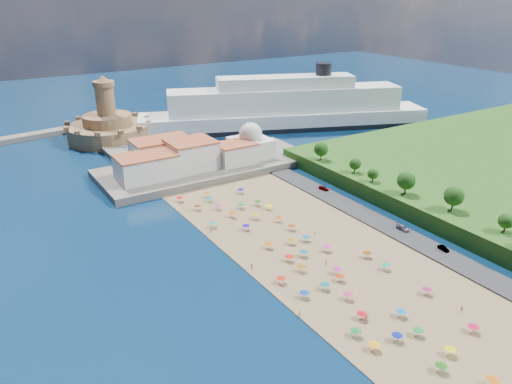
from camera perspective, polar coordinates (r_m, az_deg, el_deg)
ground at (r=149.18m, az=3.81°, el=-6.28°), size 700.00×700.00×0.00m
terrace at (r=210.74m, az=-5.55°, el=2.93°), size 90.00×36.00×3.00m
jetty at (r=234.09m, az=-14.27°, el=4.26°), size 18.00×70.00×2.40m
waterfront_buildings at (r=204.14m, az=-8.97°, el=4.00°), size 57.00×29.00×11.00m
domed_building at (r=215.89m, az=-0.62°, el=5.61°), size 16.00×16.00×15.00m
fortress at (r=260.31m, az=-16.52°, el=7.11°), size 40.00×40.00×32.40m
cruise_ship at (r=272.09m, az=3.33°, el=9.38°), size 153.68×78.32×34.09m
beach_parasols at (r=141.47m, az=5.46°, el=-7.06°), size 31.73×116.29×2.20m
beachgoers at (r=137.58m, az=4.12°, el=-8.44°), size 34.37×93.19×1.79m
parked_cars at (r=169.95m, az=13.81°, el=-2.64°), size 2.33×58.67×1.42m
hillside_trees at (r=169.75m, az=19.41°, el=-0.02°), size 11.65×111.14×8.02m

